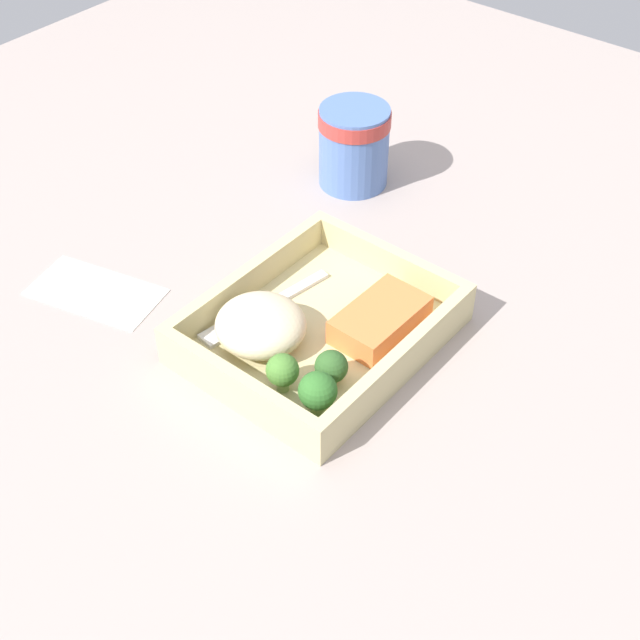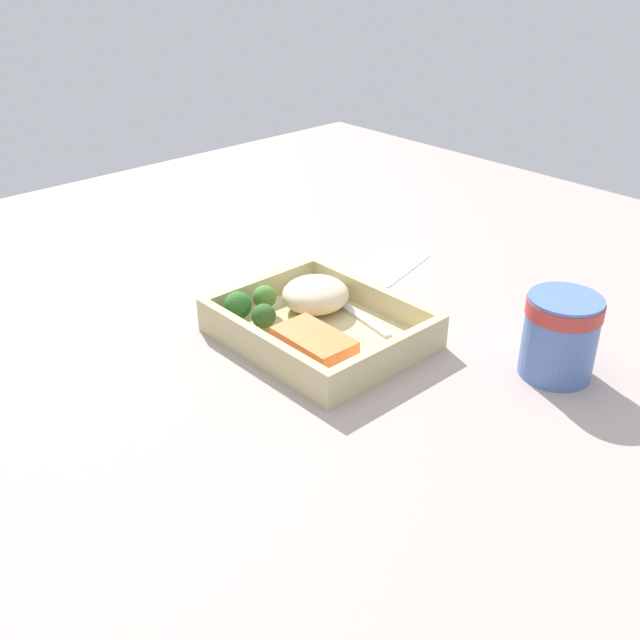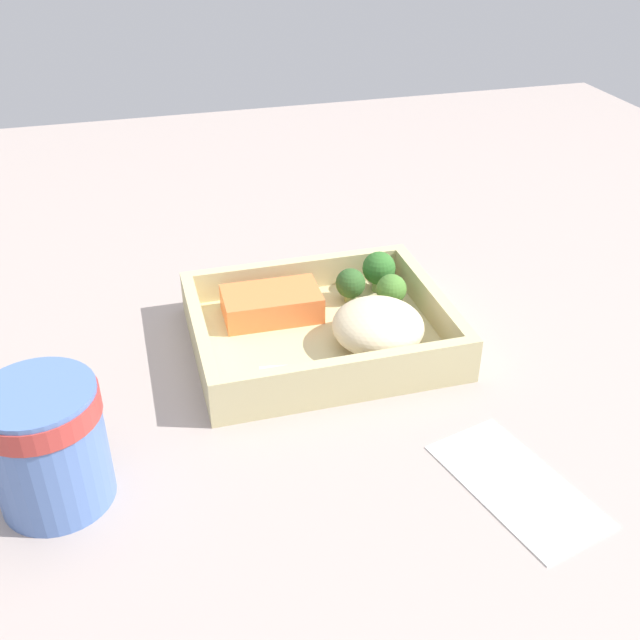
# 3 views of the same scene
# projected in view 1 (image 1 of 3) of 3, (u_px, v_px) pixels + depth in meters

# --- Properties ---
(ground_plane) EXTENTS (1.60, 1.60, 0.02)m
(ground_plane) POSITION_uv_depth(u_px,v_px,m) (320.00, 347.00, 0.89)
(ground_plane) COLOR #A0928B
(takeout_tray) EXTENTS (0.25, 0.20, 0.01)m
(takeout_tray) POSITION_uv_depth(u_px,v_px,m) (320.00, 336.00, 0.88)
(takeout_tray) COLOR #C5B883
(takeout_tray) RESTS_ON ground_plane
(tray_rim) EXTENTS (0.25, 0.20, 0.03)m
(tray_rim) POSITION_uv_depth(u_px,v_px,m) (320.00, 319.00, 0.87)
(tray_rim) COLOR #C5B883
(tray_rim) RESTS_ON takeout_tray
(salmon_fillet) EXTENTS (0.10, 0.06, 0.03)m
(salmon_fillet) POSITION_uv_depth(u_px,v_px,m) (380.00, 320.00, 0.87)
(salmon_fillet) COLOR orange
(salmon_fillet) RESTS_ON takeout_tray
(mashed_potatoes) EXTENTS (0.09, 0.09, 0.04)m
(mashed_potatoes) POSITION_uv_depth(u_px,v_px,m) (261.00, 325.00, 0.85)
(mashed_potatoes) COLOR beige
(mashed_potatoes) RESTS_ON takeout_tray
(broccoli_floret_1) EXTENTS (0.04, 0.04, 0.04)m
(broccoli_floret_1) POSITION_uv_depth(u_px,v_px,m) (318.00, 392.00, 0.78)
(broccoli_floret_1) COLOR #759655
(broccoli_floret_1) RESTS_ON takeout_tray
(broccoli_floret_2) EXTENTS (0.03, 0.03, 0.04)m
(broccoli_floret_2) POSITION_uv_depth(u_px,v_px,m) (283.00, 371.00, 0.80)
(broccoli_floret_2) COLOR #82A15D
(broccoli_floret_2) RESTS_ON takeout_tray
(broccoli_floret_3) EXTENTS (0.03, 0.03, 0.04)m
(broccoli_floret_3) POSITION_uv_depth(u_px,v_px,m) (331.00, 367.00, 0.81)
(broccoli_floret_3) COLOR #85A45E
(broccoli_floret_3) RESTS_ON takeout_tray
(fork) EXTENTS (0.16, 0.04, 0.00)m
(fork) POSITION_uv_depth(u_px,v_px,m) (258.00, 311.00, 0.90)
(fork) COLOR silver
(fork) RESTS_ON takeout_tray
(paper_cup) EXTENTS (0.09, 0.09, 0.10)m
(paper_cup) POSITION_uv_depth(u_px,v_px,m) (354.00, 142.00, 1.06)
(paper_cup) COLOR #4F6FB0
(paper_cup) RESTS_ON ground_plane
(receipt_slip) EXTENTS (0.10, 0.15, 0.00)m
(receipt_slip) POSITION_uv_depth(u_px,v_px,m) (96.00, 292.00, 0.94)
(receipt_slip) COLOR white
(receipt_slip) RESTS_ON ground_plane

